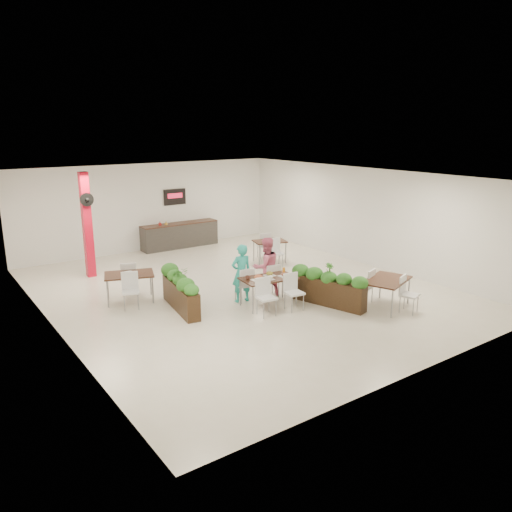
{
  "coord_description": "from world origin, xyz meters",
  "views": [
    {
      "loc": [
        -7.4,
        -11.21,
        4.5
      ],
      "look_at": [
        0.14,
        -0.58,
        1.1
      ],
      "focal_mm": 35.0,
      "sensor_mm": 36.0,
      "label": 1
    }
  ],
  "objects_px": {
    "red_column": "(87,224)",
    "side_table_c": "(387,284)",
    "service_counter": "(180,235)",
    "side_table_a": "(129,278)",
    "side_table_b": "(270,244)",
    "planter_right": "(329,286)",
    "planter_left": "(180,290)",
    "diner_man": "(241,273)",
    "diner_woman": "(266,267)",
    "main_table": "(268,282)"
  },
  "relations": [
    {
      "from": "main_table",
      "to": "side_table_c",
      "type": "bearing_deg",
      "value": -38.24
    },
    {
      "from": "diner_man",
      "to": "side_table_c",
      "type": "distance_m",
      "value": 3.72
    },
    {
      "from": "side_table_a",
      "to": "main_table",
      "type": "bearing_deg",
      "value": -21.37
    },
    {
      "from": "red_column",
      "to": "main_table",
      "type": "height_order",
      "value": "red_column"
    },
    {
      "from": "service_counter",
      "to": "planter_right",
      "type": "height_order",
      "value": "service_counter"
    },
    {
      "from": "planter_right",
      "to": "side_table_b",
      "type": "xyz_separation_m",
      "value": [
        1.3,
        4.26,
        0.1
      ]
    },
    {
      "from": "red_column",
      "to": "side_table_a",
      "type": "xyz_separation_m",
      "value": [
        0.13,
        -2.85,
        -1.01
      ]
    },
    {
      "from": "red_column",
      "to": "diner_woman",
      "type": "bearing_deg",
      "value": -54.16
    },
    {
      "from": "red_column",
      "to": "main_table",
      "type": "distance_m",
      "value": 6.08
    },
    {
      "from": "red_column",
      "to": "main_table",
      "type": "relative_size",
      "value": 1.83
    },
    {
      "from": "main_table",
      "to": "side_table_b",
      "type": "height_order",
      "value": "same"
    },
    {
      "from": "planter_right",
      "to": "red_column",
      "type": "bearing_deg",
      "value": 124.37
    },
    {
      "from": "diner_woman",
      "to": "side_table_b",
      "type": "height_order",
      "value": "diner_woman"
    },
    {
      "from": "planter_left",
      "to": "side_table_a",
      "type": "height_order",
      "value": "planter_left"
    },
    {
      "from": "service_counter",
      "to": "side_table_a",
      "type": "height_order",
      "value": "service_counter"
    },
    {
      "from": "diner_man",
      "to": "side_table_b",
      "type": "bearing_deg",
      "value": -130.67
    },
    {
      "from": "side_table_a",
      "to": "planter_right",
      "type": "bearing_deg",
      "value": -19.49
    },
    {
      "from": "red_column",
      "to": "planter_left",
      "type": "xyz_separation_m",
      "value": [
        0.93,
        -4.21,
        -1.11
      ]
    },
    {
      "from": "planter_right",
      "to": "side_table_b",
      "type": "bearing_deg",
      "value": 73.08
    },
    {
      "from": "diner_woman",
      "to": "side_table_a",
      "type": "relative_size",
      "value": 0.98
    },
    {
      "from": "planter_right",
      "to": "diner_man",
      "type": "bearing_deg",
      "value": 137.48
    },
    {
      "from": "diner_man",
      "to": "side_table_c",
      "type": "bearing_deg",
      "value": 144.37
    },
    {
      "from": "red_column",
      "to": "side_table_c",
      "type": "distance_m",
      "value": 8.9
    },
    {
      "from": "main_table",
      "to": "side_table_b",
      "type": "xyz_separation_m",
      "value": [
        2.58,
        3.38,
        -0.02
      ]
    },
    {
      "from": "side_table_b",
      "to": "side_table_c",
      "type": "relative_size",
      "value": 1.0
    },
    {
      "from": "planter_left",
      "to": "side_table_b",
      "type": "distance_m",
      "value": 5.12
    },
    {
      "from": "planter_left",
      "to": "side_table_c",
      "type": "relative_size",
      "value": 1.25
    },
    {
      "from": "diner_man",
      "to": "side_table_a",
      "type": "distance_m",
      "value": 2.96
    },
    {
      "from": "service_counter",
      "to": "main_table",
      "type": "relative_size",
      "value": 1.71
    },
    {
      "from": "service_counter",
      "to": "side_table_c",
      "type": "height_order",
      "value": "service_counter"
    },
    {
      "from": "red_column",
      "to": "side_table_a",
      "type": "height_order",
      "value": "red_column"
    },
    {
      "from": "planter_left",
      "to": "side_table_a",
      "type": "relative_size",
      "value": 1.25
    },
    {
      "from": "side_table_a",
      "to": "side_table_b",
      "type": "xyz_separation_m",
      "value": [
        5.35,
        0.98,
        -0.02
      ]
    },
    {
      "from": "diner_woman",
      "to": "planter_right",
      "type": "distance_m",
      "value": 1.79
    },
    {
      "from": "main_table",
      "to": "planter_left",
      "type": "distance_m",
      "value": 2.23
    },
    {
      "from": "planter_right",
      "to": "planter_left",
      "type": "bearing_deg",
      "value": 149.53
    },
    {
      "from": "side_table_b",
      "to": "diner_man",
      "type": "bearing_deg",
      "value": -121.18
    },
    {
      "from": "diner_woman",
      "to": "side_table_c",
      "type": "bearing_deg",
      "value": 134.58
    },
    {
      "from": "red_column",
      "to": "side_table_b",
      "type": "bearing_deg",
      "value": -18.84
    },
    {
      "from": "side_table_b",
      "to": "side_table_c",
      "type": "bearing_deg",
      "value": -76.14
    },
    {
      "from": "main_table",
      "to": "side_table_a",
      "type": "bearing_deg",
      "value": 139.22
    },
    {
      "from": "red_column",
      "to": "side_table_c",
      "type": "relative_size",
      "value": 1.92
    },
    {
      "from": "main_table",
      "to": "planter_left",
      "type": "xyz_separation_m",
      "value": [
        -1.98,
        1.04,
        -0.11
      ]
    },
    {
      "from": "diner_man",
      "to": "side_table_b",
      "type": "xyz_separation_m",
      "value": [
        2.97,
        2.72,
        -0.16
      ]
    },
    {
      "from": "service_counter",
      "to": "side_table_b",
      "type": "xyz_separation_m",
      "value": [
        1.49,
        -3.74,
        0.13
      ]
    },
    {
      "from": "side_table_a",
      "to": "side_table_c",
      "type": "relative_size",
      "value": 1.0
    },
    {
      "from": "red_column",
      "to": "side_table_c",
      "type": "xyz_separation_m",
      "value": [
        5.26,
        -7.1,
        -1.01
      ]
    },
    {
      "from": "planter_left",
      "to": "side_table_c",
      "type": "height_order",
      "value": "planter_left"
    },
    {
      "from": "side_table_c",
      "to": "side_table_b",
      "type": "bearing_deg",
      "value": 67.9
    },
    {
      "from": "side_table_a",
      "to": "diner_man",
      "type": "bearing_deg",
      "value": -16.7
    }
  ]
}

